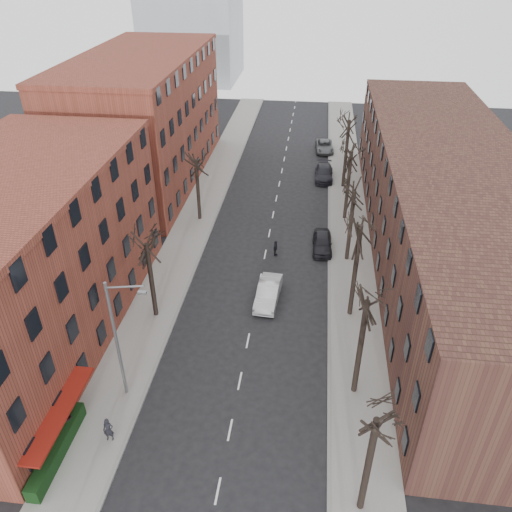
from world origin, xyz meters
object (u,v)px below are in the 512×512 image
(parked_car_near, at_px, (322,242))
(pedestrian_a, at_px, (108,430))
(silver_sedan, at_px, (268,293))
(parked_car_mid, at_px, (324,173))

(parked_car_near, bearing_deg, pedestrian_a, -119.18)
(silver_sedan, height_order, parked_car_near, silver_sedan)
(parked_car_near, distance_m, pedestrian_a, 26.23)
(silver_sedan, xyz_separation_m, parked_car_near, (4.30, 8.56, -0.04))
(parked_car_near, height_order, pedestrian_a, pedestrian_a)
(parked_car_mid, bearing_deg, parked_car_near, -90.30)
(silver_sedan, relative_size, parked_car_near, 1.08)
(silver_sedan, bearing_deg, parked_car_near, 67.07)
(silver_sedan, bearing_deg, parked_car_mid, 84.02)
(parked_car_near, height_order, parked_car_mid, parked_car_near)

